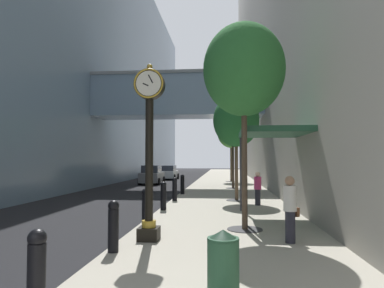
# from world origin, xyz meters

# --- Properties ---
(ground_plane) EXTENTS (110.00, 110.00, 0.00)m
(ground_plane) POSITION_xyz_m (0.00, 27.00, 0.00)
(ground_plane) COLOR black
(ground_plane) RESTS_ON ground
(sidewalk_right) EXTENTS (5.88, 80.00, 0.14)m
(sidewalk_right) POSITION_xyz_m (2.94, 30.00, 0.07)
(sidewalk_right) COLOR #ADA593
(sidewalk_right) RESTS_ON ground
(building_block_left) EXTENTS (22.74, 80.00, 26.05)m
(building_block_left) POSITION_xyz_m (-11.97, 29.96, 12.98)
(building_block_left) COLOR #758EA8
(building_block_left) RESTS_ON ground
(street_clock) EXTENTS (0.84, 0.55, 4.82)m
(street_clock) POSITION_xyz_m (0.82, 7.10, 2.79)
(street_clock) COLOR black
(street_clock) RESTS_ON sidewalk_right
(bollard_nearest) EXTENTS (0.26, 0.26, 1.22)m
(bollard_nearest) POSITION_xyz_m (0.24, 2.50, 0.78)
(bollard_nearest) COLOR black
(bollard_nearest) RESTS_ON sidewalk_right
(bollard_second) EXTENTS (0.26, 0.26, 1.22)m
(bollard_second) POSITION_xyz_m (0.24, 5.86, 0.78)
(bollard_second) COLOR black
(bollard_second) RESTS_ON sidewalk_right
(bollard_third) EXTENTS (0.26, 0.26, 1.22)m
(bollard_third) POSITION_xyz_m (0.24, 9.22, 0.78)
(bollard_third) COLOR black
(bollard_third) RESTS_ON sidewalk_right
(bollard_fourth) EXTENTS (0.26, 0.26, 1.22)m
(bollard_fourth) POSITION_xyz_m (0.24, 12.57, 0.78)
(bollard_fourth) COLOR black
(bollard_fourth) RESTS_ON sidewalk_right
(bollard_fifth) EXTENTS (0.26, 0.26, 1.22)m
(bollard_fifth) POSITION_xyz_m (0.24, 15.93, 0.78)
(bollard_fifth) COLOR black
(bollard_fifth) RESTS_ON sidewalk_right
(bollard_sixth) EXTENTS (0.26, 0.26, 1.22)m
(bollard_sixth) POSITION_xyz_m (0.24, 19.29, 0.78)
(bollard_sixth) COLOR black
(bollard_sixth) RESTS_ON sidewalk_right
(street_tree_near) EXTENTS (2.58, 2.58, 6.52)m
(street_tree_near) POSITION_xyz_m (3.49, 8.77, 5.15)
(street_tree_near) COLOR #333335
(street_tree_near) RESTS_ON sidewalk_right
(street_tree_mid_near) EXTENTS (2.46, 2.46, 5.67)m
(street_tree_mid_near) POSITION_xyz_m (3.49, 16.32, 4.37)
(street_tree_mid_near) COLOR #333335
(street_tree_mid_near) RESTS_ON sidewalk_right
(street_tree_mid_far) EXTENTS (2.46, 2.46, 6.02)m
(street_tree_mid_far) POSITION_xyz_m (3.49, 23.88, 4.72)
(street_tree_mid_far) COLOR #333335
(street_tree_mid_far) RESTS_ON sidewalk_right
(street_tree_far) EXTENTS (2.66, 2.66, 6.32)m
(street_tree_far) POSITION_xyz_m (3.49, 31.44, 4.91)
(street_tree_far) COLOR #333335
(street_tree_far) RESTS_ON sidewalk_right
(trash_bin) EXTENTS (0.53, 0.53, 1.05)m
(trash_bin) POSITION_xyz_m (2.84, 3.52, 0.68)
(trash_bin) COLOR #234C33
(trash_bin) RESTS_ON sidewalk_right
(pedestrian_walking) EXTENTS (0.51, 0.50, 1.75)m
(pedestrian_walking) POSITION_xyz_m (4.58, 7.17, 1.07)
(pedestrian_walking) COLOR #23232D
(pedestrian_walking) RESTS_ON sidewalk_right
(pedestrian_by_clock) EXTENTS (0.45, 0.45, 1.58)m
(pedestrian_by_clock) POSITION_xyz_m (4.43, 14.52, 0.97)
(pedestrian_by_clock) COLOR #23232D
(pedestrian_by_clock) RESTS_ON sidewalk_right
(storefront_awning) EXTENTS (2.40, 3.60, 3.30)m
(storefront_awning) POSITION_xyz_m (4.64, 11.08, 3.28)
(storefront_awning) COLOR #235138
(storefront_awning) RESTS_ON sidewalk_right
(car_silver_near) EXTENTS (2.12, 4.03, 1.59)m
(car_silver_near) POSITION_xyz_m (-3.54, 36.52, 0.78)
(car_silver_near) COLOR #B7BABF
(car_silver_near) RESTS_ON ground
(car_grey_mid) EXTENTS (1.99, 4.06, 1.74)m
(car_grey_mid) POSITION_xyz_m (-3.83, 29.33, 0.84)
(car_grey_mid) COLOR slate
(car_grey_mid) RESTS_ON ground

